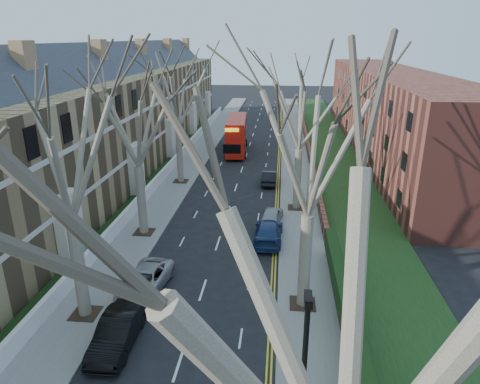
# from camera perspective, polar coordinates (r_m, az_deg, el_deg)

# --- Properties ---
(pavement_left) EXTENTS (3.00, 102.00, 0.12)m
(pavement_left) POSITION_cam_1_polar(r_m,az_deg,el_deg) (53.85, -5.55, 5.11)
(pavement_left) COLOR slate
(pavement_left) RESTS_ON ground
(pavement_right) EXTENTS (3.00, 102.00, 0.12)m
(pavement_right) POSITION_cam_1_polar(r_m,az_deg,el_deg) (52.90, 7.36, 4.76)
(pavement_right) COLOR slate
(pavement_right) RESTS_ON ground
(terrace_left) EXTENTS (9.70, 78.00, 13.60)m
(terrace_left) POSITION_cam_1_polar(r_m,az_deg,el_deg) (47.35, -16.89, 9.07)
(terrace_left) COLOR olive
(terrace_left) RESTS_ON ground
(flats_right) EXTENTS (13.97, 54.00, 10.00)m
(flats_right) POSITION_cam_1_polar(r_m,az_deg,el_deg) (57.29, 19.20, 10.04)
(flats_right) COLOR brown
(flats_right) RESTS_ON ground
(wall_hedge_right) EXTENTS (0.70, 24.00, 1.80)m
(wall_hedge_right) POSITION_cam_1_polar(r_m,az_deg,el_deg) (19.26, 15.66, -22.22)
(wall_hedge_right) COLOR #503322
(wall_hedge_right) RESTS_ON ground
(front_wall_left) EXTENTS (0.30, 78.00, 1.00)m
(front_wall_left) POSITION_cam_1_polar(r_m,az_deg,el_deg) (46.57, -9.43, 3.26)
(front_wall_left) COLOR white
(front_wall_left) RESTS_ON ground
(grass_verge_right) EXTENTS (6.00, 102.00, 0.06)m
(grass_verge_right) POSITION_cam_1_polar(r_m,az_deg,el_deg) (53.21, 12.23, 4.66)
(grass_verge_right) COLOR #183413
(grass_verge_right) RESTS_ON ground
(tree_left_mid) EXTENTS (10.50, 10.50, 14.71)m
(tree_left_mid) POSITION_cam_1_polar(r_m,az_deg,el_deg) (21.04, -22.89, 6.71)
(tree_left_mid) COLOR #695F4B
(tree_left_mid) RESTS_ON ground
(tree_left_far) EXTENTS (10.15, 10.15, 14.22)m
(tree_left_far) POSITION_cam_1_polar(r_m,az_deg,el_deg) (30.11, -13.98, 10.66)
(tree_left_far) COLOR #695F4B
(tree_left_far) RESTS_ON ground
(tree_left_dist) EXTENTS (10.50, 10.50, 14.71)m
(tree_left_dist) POSITION_cam_1_polar(r_m,az_deg,el_deg) (41.48, -8.52, 13.89)
(tree_left_dist) COLOR #695F4B
(tree_left_dist) RESTS_ON ground
(tree_right_near) EXTENTS (10.85, 10.85, 15.20)m
(tree_right_near) POSITION_cam_1_polar(r_m,az_deg,el_deg) (7.38, 16.48, -13.57)
(tree_right_near) COLOR #695F4B
(tree_right_near) RESTS_ON ground
(tree_right_mid) EXTENTS (10.50, 10.50, 14.71)m
(tree_right_mid) POSITION_cam_1_polar(r_m,az_deg,el_deg) (20.55, 9.64, 7.71)
(tree_right_mid) COLOR #695F4B
(tree_right_mid) RESTS_ON ground
(tree_right_far) EXTENTS (10.15, 10.15, 14.22)m
(tree_right_far) POSITION_cam_1_polar(r_m,az_deg,el_deg) (34.38, 8.19, 12.14)
(tree_right_far) COLOR #695F4B
(tree_right_far) RESTS_ON ground
(double_decker_bus) EXTENTS (3.02, 10.09, 4.21)m
(double_decker_bus) POSITION_cam_1_polar(r_m,az_deg,el_deg) (54.29, -0.47, 7.49)
(double_decker_bus) COLOR red
(double_decker_bus) RESTS_ON ground
(car_left_mid) EXTENTS (1.64, 4.57, 1.50)m
(car_left_mid) POSITION_cam_1_polar(r_m,az_deg,el_deg) (21.95, -16.00, -17.49)
(car_left_mid) COLOR black
(car_left_mid) RESTS_ON ground
(car_left_far) EXTENTS (2.65, 4.92, 1.31)m
(car_left_far) POSITION_cam_1_polar(r_m,az_deg,el_deg) (25.68, -12.54, -11.40)
(car_left_far) COLOR #9A9B9F
(car_left_far) RESTS_ON ground
(car_right_near) EXTENTS (2.12, 4.93, 1.41)m
(car_right_near) POSITION_cam_1_polar(r_m,az_deg,el_deg) (30.76, 3.81, -5.30)
(car_right_near) COLOR navy
(car_right_near) RESTS_ON ground
(car_right_mid) EXTENTS (1.96, 3.91, 1.28)m
(car_right_mid) POSITION_cam_1_polar(r_m,az_deg,el_deg) (33.61, 4.25, -3.16)
(car_right_mid) COLOR #9CA0A5
(car_right_mid) RESTS_ON ground
(car_right_far) EXTENTS (1.51, 4.04, 1.32)m
(car_right_far) POSITION_cam_1_polar(r_m,az_deg,el_deg) (42.62, 3.96, 1.96)
(car_right_far) COLOR black
(car_right_far) RESTS_ON ground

